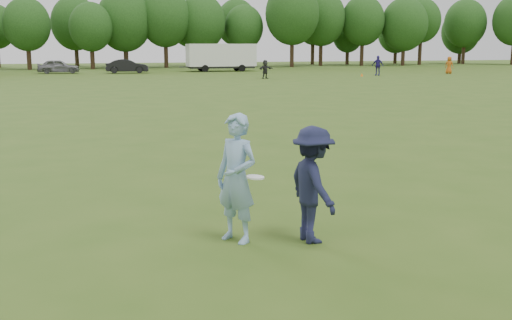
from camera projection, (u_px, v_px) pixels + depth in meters
The scene contains 12 objects.
ground at pixel (335, 237), 9.51m from camera, with size 200.00×200.00×0.00m, color #345317.
thrower at pixel (237, 178), 9.14m from camera, with size 0.73×0.48×1.99m, color #84AACC.
defender at pixel (313, 185), 9.15m from camera, with size 1.16×0.67×1.80m, color #191C38.
player_far_b at pixel (378, 66), 60.67m from camera, with size 1.17×0.49×1.99m, color navy.
player_far_c at pixel (449, 65), 64.28m from camera, with size 0.90×0.58×1.84m, color #C35C17.
player_far_d at pixel (265, 69), 54.85m from camera, with size 1.58×0.50×1.70m, color #282828.
car_e at pixel (58, 66), 65.08m from camera, with size 1.79×4.45×1.52m, color slate.
car_f at pixel (127, 66), 65.66m from camera, with size 1.60×4.59×1.51m, color black.
field_cone at pixel (362, 75), 59.18m from camera, with size 0.28×0.28×0.30m, color orange.
disc_in_play at pixel (255, 177), 8.89m from camera, with size 0.28×0.28×0.05m.
cargo_trailer at pixel (221, 56), 70.32m from camera, with size 9.00×2.75×3.20m.
treeline at pixel (123, 21), 81.47m from camera, with size 130.35×18.39×11.74m.
Camera 1 is at (-3.83, -8.37, 2.99)m, focal length 42.00 mm.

